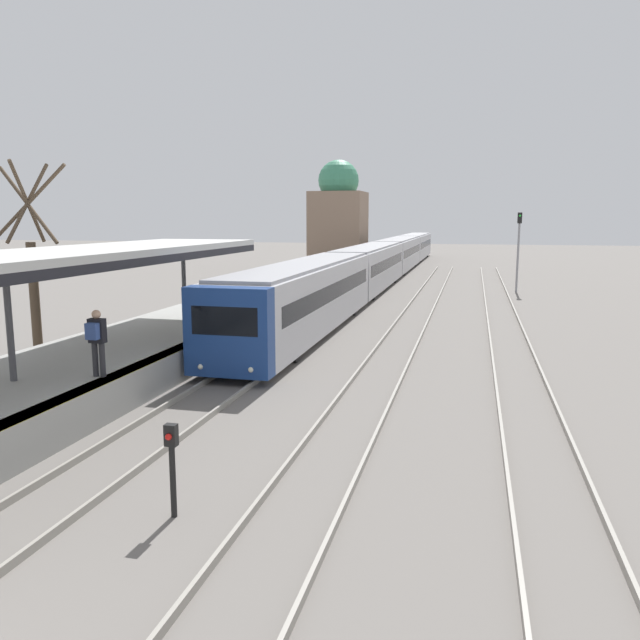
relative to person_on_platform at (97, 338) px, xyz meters
name	(u,v)px	position (x,y,z in m)	size (l,w,h in m)	color
platform_canopy	(6,260)	(-1.73, -0.82, 1.91)	(4.00, 23.15, 3.02)	beige
person_on_platform	(97,338)	(0.00, 0.00, 0.00)	(0.40, 0.40, 1.66)	#2D2D33
train_near	(386,258)	(2.02, 37.13, -0.30)	(2.62, 67.85, 3.01)	navy
signal_post_near	(172,459)	(4.25, -4.47, -0.98)	(0.20, 0.21, 1.58)	black
signal_mast_far	(519,243)	(11.72, 29.88, 1.31)	(0.28, 0.29, 5.23)	gray
distant_domed_building	(338,220)	(-3.35, 43.67, 2.73)	(4.82, 4.82, 10.13)	#89705B
bare_tree_background	(33,270)	(-5.53, 4.82, 1.15)	(3.06, 1.91, 6.70)	#4C3D2D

